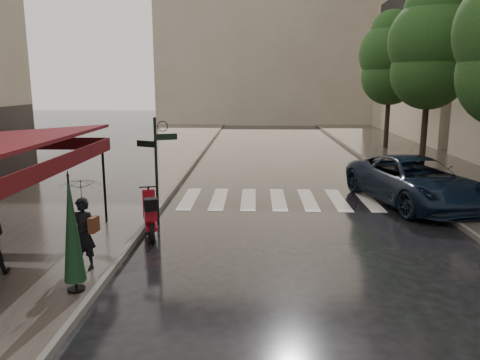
# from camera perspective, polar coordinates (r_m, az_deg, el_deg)

# --- Properties ---
(ground) EXTENTS (120.00, 120.00, 0.00)m
(ground) POSITION_cam_1_polar(r_m,az_deg,el_deg) (10.97, -6.88, -9.95)
(ground) COLOR black
(ground) RESTS_ON ground
(sidewalk_near) EXTENTS (6.00, 60.00, 0.12)m
(sidewalk_near) POSITION_cam_1_polar(r_m,az_deg,el_deg) (23.25, -13.43, 1.57)
(sidewalk_near) COLOR #38332D
(sidewalk_near) RESTS_ON ground
(sidewalk_far) EXTENTS (5.50, 60.00, 0.12)m
(sidewalk_far) POSITION_cam_1_polar(r_m,az_deg,el_deg) (24.03, 22.89, 1.29)
(sidewalk_far) COLOR #38332D
(sidewalk_far) RESTS_ON ground
(curb_near) EXTENTS (0.12, 60.00, 0.16)m
(curb_near) POSITION_cam_1_polar(r_m,az_deg,el_deg) (22.63, -5.96, 1.60)
(curb_near) COLOR #595651
(curb_near) RESTS_ON ground
(curb_far) EXTENTS (0.12, 60.00, 0.16)m
(curb_far) POSITION_cam_1_polar(r_m,az_deg,el_deg) (23.17, 16.42, 1.42)
(curb_far) COLOR #595651
(curb_far) RESTS_ON ground
(crosswalk) EXTENTS (7.85, 3.20, 0.01)m
(crosswalk) POSITION_cam_1_polar(r_m,az_deg,el_deg) (16.62, 6.48, -2.37)
(crosswalk) COLOR silver
(crosswalk) RESTS_ON ground
(signpost) EXTENTS (1.17, 0.29, 3.10)m
(signpost) POSITION_cam_1_polar(r_m,az_deg,el_deg) (13.55, -10.16, 2.19)
(signpost) COLOR black
(signpost) RESTS_ON ground
(haussmann_far) EXTENTS (8.00, 16.00, 18.50)m
(haussmann_far) POSITION_cam_1_polar(r_m,az_deg,el_deg) (39.36, 25.43, 18.28)
(haussmann_far) COLOR tan
(haussmann_far) RESTS_ON ground
(backdrop_building) EXTENTS (22.00, 6.00, 20.00)m
(backdrop_building) POSITION_cam_1_polar(r_m,az_deg,el_deg) (48.45, 3.69, 18.80)
(backdrop_building) COLOR tan
(backdrop_building) RESTS_ON ground
(tree_mid) EXTENTS (3.80, 3.80, 8.34)m
(tree_mid) POSITION_cam_1_polar(r_m,az_deg,el_deg) (23.48, 22.23, 14.71)
(tree_mid) COLOR black
(tree_mid) RESTS_ON sidewalk_far
(tree_far) EXTENTS (3.80, 3.80, 8.16)m
(tree_far) POSITION_cam_1_polar(r_m,az_deg,el_deg) (30.20, 17.93, 13.90)
(tree_far) COLOR black
(tree_far) RESTS_ON sidewalk_far
(pedestrian_with_umbrella) EXTENTS (1.07, 1.09, 2.40)m
(pedestrian_with_umbrella) POSITION_cam_1_polar(r_m,az_deg,el_deg) (10.32, -18.80, -1.91)
(pedestrian_with_umbrella) COLOR black
(pedestrian_with_umbrella) RESTS_ON sidewalk_near
(scooter) EXTENTS (0.79, 1.81, 1.21)m
(scooter) POSITION_cam_1_polar(r_m,az_deg,el_deg) (12.78, -10.88, -4.25)
(scooter) COLOR black
(scooter) RESTS_ON ground
(parked_car) EXTENTS (3.96, 6.21, 1.60)m
(parked_car) POSITION_cam_1_polar(r_m,az_deg,el_deg) (16.82, 20.48, -0.12)
(parked_car) COLOR black
(parked_car) RESTS_ON ground
(parasol_front) EXTENTS (0.41, 0.41, 2.30)m
(parasol_front) POSITION_cam_1_polar(r_m,az_deg,el_deg) (9.36, -19.82, -5.64)
(parasol_front) COLOR black
(parasol_front) RESTS_ON sidewalk_near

